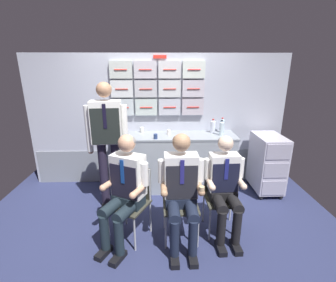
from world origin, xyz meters
name	(u,v)px	position (x,y,z in m)	size (l,w,h in m)	color
ground	(158,230)	(0.00, 0.00, -0.02)	(4.80, 4.80, 0.04)	navy
galley_bulkhead	(158,120)	(0.00, 1.37, 1.10)	(4.20, 0.14, 2.15)	#ADB2C3
galley_counter	(173,162)	(0.24, 1.09, 0.46)	(1.99, 0.53, 0.91)	#949CA5
service_trolley	(267,162)	(1.73, 0.93, 0.50)	(0.40, 0.65, 0.93)	black
folding_chair_left	(133,194)	(-0.29, -0.03, 0.52)	(0.54, 0.54, 0.84)	#A8AAAF
crew_member_left	(125,186)	(-0.36, -0.17, 0.70)	(0.59, 0.69, 1.27)	black
folding_chair_center	(180,195)	(0.26, -0.06, 0.52)	(0.41, 0.41, 0.84)	#A8AAAF
crew_member_center	(182,186)	(0.27, -0.21, 0.71)	(0.51, 0.63, 1.29)	black
folding_chair_right	(220,189)	(0.77, 0.06, 0.52)	(0.41, 0.42, 0.84)	#A8AAAF
crew_member_right	(225,184)	(0.78, -0.10, 0.67)	(0.48, 0.59, 1.22)	black
crew_member_standing	(107,135)	(-0.67, 0.57, 1.08)	(0.55, 0.29, 1.78)	black
water_bottle_clear	(222,128)	(1.00, 1.05, 1.03)	(0.07, 0.07, 0.25)	silver
sparkling_bottle_green	(213,126)	(0.89, 1.21, 1.02)	(0.08, 0.08, 0.23)	silver
water_bottle_blue_cap	(222,126)	(1.05, 1.22, 1.03)	(0.07, 0.07, 0.25)	silver
paper_cup_blue	(169,132)	(0.17, 1.12, 0.96)	(0.06, 0.06, 0.08)	silver
coffee_cup_white	(156,136)	(-0.03, 0.90, 0.95)	(0.06, 0.06, 0.07)	navy
paper_cup_tan	(142,130)	(-0.26, 1.27, 0.96)	(0.06, 0.06, 0.09)	white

